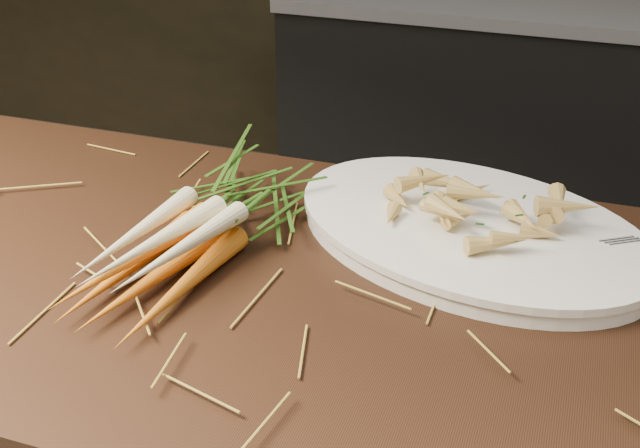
{
  "coord_description": "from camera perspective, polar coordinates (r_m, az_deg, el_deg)",
  "views": [
    {
      "loc": [
        0.37,
        -0.49,
        1.46
      ],
      "look_at": [
        0.08,
        0.35,
        0.96
      ],
      "focal_mm": 45.0,
      "sensor_mm": 36.0,
      "label": 1
    }
  ],
  "objects": [
    {
      "name": "root_veg_bunch",
      "position": [
        1.09,
        -6.91,
        0.97
      ],
      "size": [
        0.23,
        0.49,
        0.09
      ],
      "rotation": [
        0.0,
        0.0,
        -0.21
      ],
      "color": "orange",
      "rests_on": "main_counter"
    },
    {
      "name": "roasted_veg_heap",
      "position": [
        1.09,
        10.78,
        1.26
      ],
      "size": [
        0.29,
        0.25,
        0.06
      ],
      "primitive_type": null,
      "rotation": [
        0.0,
        0.0,
        -0.34
      ],
      "color": "#A9853C",
      "rests_on": "serving_platter"
    },
    {
      "name": "straw_bedding",
      "position": [
        1.03,
        -4.99,
        -3.01
      ],
      "size": [
        1.4,
        0.6,
        0.02
      ],
      "primitive_type": null,
      "color": "olive",
      "rests_on": "main_counter"
    },
    {
      "name": "back_counter",
      "position": [
        2.87,
        16.37,
        6.86
      ],
      "size": [
        1.82,
        0.62,
        0.84
      ],
      "color": "black",
      "rests_on": "ground"
    },
    {
      "name": "serving_platter",
      "position": [
        1.11,
        10.58,
        -0.62
      ],
      "size": [
        0.59,
        0.49,
        0.03
      ],
      "primitive_type": null,
      "rotation": [
        0.0,
        0.0,
        -0.34
      ],
      "color": "white",
      "rests_on": "main_counter"
    },
    {
      "name": "serving_fork",
      "position": [
        1.03,
        18.78,
        -3.43
      ],
      "size": [
        0.17,
        0.12,
        0.0
      ],
      "primitive_type": "cube",
      "rotation": [
        0.0,
        0.0,
        -1.01
      ],
      "color": "silver",
      "rests_on": "serving_platter"
    }
  ]
}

